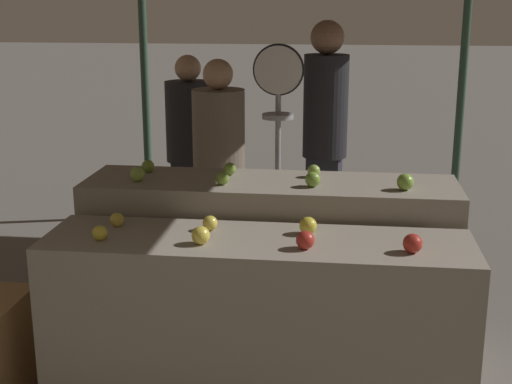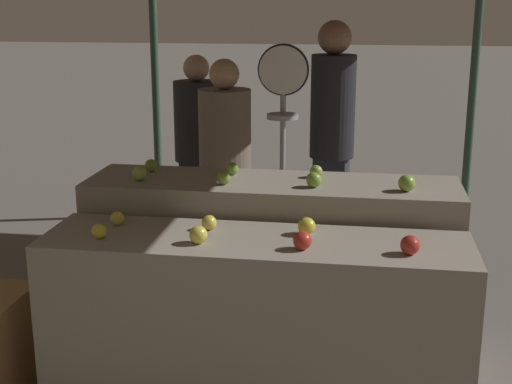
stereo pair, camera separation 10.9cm
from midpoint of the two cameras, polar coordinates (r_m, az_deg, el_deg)
name	(u,v)px [view 1 (the left image)]	position (r m, az deg, el deg)	size (l,w,h in m)	color
display_counter_front	(257,322)	(3.55, -0.81, -10.40)	(2.05, 0.55, 0.86)	gray
display_counter_back	(270,266)	(4.07, 0.34, -5.93)	(2.05, 0.55, 1.00)	gray
apple_front_0	(100,233)	(3.45, -13.28, -3.22)	(0.07, 0.07, 0.07)	gold
apple_front_1	(201,235)	(3.32, -5.39, -3.47)	(0.09, 0.09, 0.09)	yellow
apple_front_2	(305,240)	(3.24, 3.00, -3.86)	(0.09, 0.09, 0.09)	#B72D23
apple_front_3	(413,243)	(3.26, 11.48, -4.06)	(0.09, 0.09, 0.09)	#B72D23
apple_front_4	(117,220)	(3.64, -11.91, -2.18)	(0.07, 0.07, 0.07)	gold
apple_front_5	(210,223)	(3.51, -4.59, -2.50)	(0.07, 0.07, 0.07)	yellow
apple_front_6	(308,226)	(3.45, 3.28, -2.70)	(0.09, 0.09, 0.09)	gold
apple_back_0	(138,174)	(3.96, -10.24, 1.41)	(0.08, 0.08, 0.08)	#8EB247
apple_back_1	(223,178)	(3.83, -3.51, 1.10)	(0.07, 0.07, 0.07)	#7AA338
apple_back_2	(313,179)	(3.79, 3.74, 1.01)	(0.08, 0.08, 0.08)	#7AA338
apple_back_3	(405,182)	(3.79, 11.04, 0.80)	(0.09, 0.09, 0.09)	#84AD3D
apple_back_4	(148,166)	(4.16, -9.39, 2.05)	(0.07, 0.07, 0.07)	#7AA338
apple_back_5	(230,169)	(4.05, -2.89, 1.86)	(0.07, 0.07, 0.07)	#7AA338
apple_back_6	(314,171)	(4.00, 3.88, 1.69)	(0.07, 0.07, 0.07)	#8EB247
produce_scale	(278,115)	(4.53, 1.08, 6.21)	(0.32, 0.20, 1.70)	#99999E
person_vendor_at_scale	(219,156)	(4.99, -3.60, 2.86)	(0.37, 0.37, 1.58)	#2D2D38
person_customer_left	(190,140)	(5.69, -5.89, 4.16)	(0.38, 0.38, 1.55)	#2D2D38
person_customer_right	(325,126)	(5.22, 4.95, 5.32)	(0.39, 0.39, 1.83)	#2D2D38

